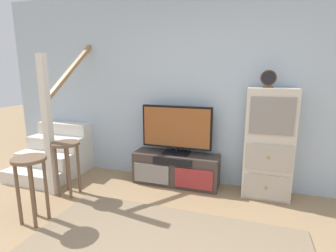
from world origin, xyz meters
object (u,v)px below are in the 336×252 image
at_px(bar_stool_far, 67,156).
at_px(bar_stool_near, 31,175).
at_px(side_cabinet, 269,144).
at_px(desk_clock, 268,79).
at_px(media_console, 176,169).
at_px(television, 177,129).

bearing_deg(bar_stool_far, bar_stool_near, -83.60).
xyz_separation_m(side_cabinet, desk_clock, (-0.06, -0.01, 0.81)).
height_order(media_console, side_cabinet, side_cabinet).
xyz_separation_m(television, bar_stool_near, (-1.17, -1.41, -0.27)).
bearing_deg(bar_stool_near, media_console, 49.99).
bearing_deg(bar_stool_far, television, 31.73).
relative_size(side_cabinet, desk_clock, 6.60).
xyz_separation_m(media_console, side_cabinet, (1.20, 0.01, 0.47)).
distance_m(media_console, desk_clock, 1.71).
xyz_separation_m(media_console, bar_stool_near, (-1.17, -1.39, 0.31)).
relative_size(media_console, bar_stool_far, 1.71).
bearing_deg(media_console, bar_stool_near, -130.01).
xyz_separation_m(media_console, desk_clock, (1.14, -0.00, 1.28)).
distance_m(side_cabinet, bar_stool_far, 2.56).
bearing_deg(side_cabinet, television, 179.35).
relative_size(desk_clock, bar_stool_near, 0.29).
height_order(television, bar_stool_near, television).
height_order(media_console, desk_clock, desk_clock).
height_order(side_cabinet, desk_clock, desk_clock).
bearing_deg(television, side_cabinet, -0.65).
height_order(desk_clock, bar_stool_far, desk_clock).
distance_m(television, bar_stool_far, 1.48).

